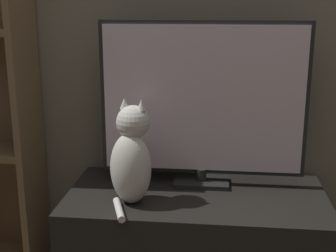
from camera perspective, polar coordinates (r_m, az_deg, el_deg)
name	(u,v)px	position (r m, az deg, el deg)	size (l,w,h in m)	color
tv_stand	(195,242)	(2.11, 3.37, -13.99)	(1.10, 0.55, 0.46)	black
tv	(203,103)	(2.01, 4.27, 2.86)	(0.89, 0.15, 0.72)	black
cat	(132,158)	(1.88, -4.46, -3.89)	(0.20, 0.30, 0.43)	silver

